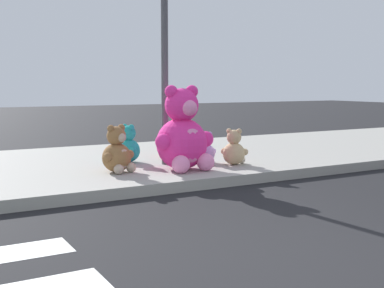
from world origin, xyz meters
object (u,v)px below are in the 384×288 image
at_px(plush_tan, 234,150).
at_px(plush_lavender, 205,150).
at_px(sign_pole, 165,56).
at_px(plush_pink_large, 183,136).
at_px(plush_teal, 127,147).
at_px(plush_red, 173,142).
at_px(plush_brown, 118,153).

bearing_deg(plush_tan, plush_lavender, 127.37).
relative_size(sign_pole, plush_pink_large, 2.57).
distance_m(sign_pole, plush_lavender, 1.63).
distance_m(plush_teal, plush_red, 0.91).
xyz_separation_m(plush_tan, plush_lavender, (-0.30, 0.39, -0.03)).
height_order(plush_pink_large, plush_red, plush_pink_large).
bearing_deg(sign_pole, plush_lavender, -15.81).
distance_m(plush_red, plush_tan, 1.29).
xyz_separation_m(plush_pink_large, plush_brown, (-0.93, 0.25, -0.22)).
height_order(plush_lavender, plush_brown, plush_brown).
bearing_deg(plush_red, plush_pink_large, -110.42).
distance_m(plush_teal, plush_tan, 1.72).
distance_m(plush_tan, plush_brown, 1.87).
height_order(sign_pole, plush_teal, sign_pole).
distance_m(plush_pink_large, plush_tan, 0.96).
relative_size(plush_pink_large, plush_teal, 2.01).
relative_size(plush_red, plush_lavender, 1.30).
bearing_deg(plush_pink_large, plush_red, 69.58).
height_order(plush_pink_large, plush_teal, plush_pink_large).
height_order(plush_teal, plush_brown, plush_brown).
xyz_separation_m(plush_pink_large, plush_red, (0.45, 1.22, -0.24)).
bearing_deg(plush_lavender, sign_pole, 164.19).
bearing_deg(plush_brown, plush_teal, 59.18).
bearing_deg(plush_red, plush_brown, -145.14).
height_order(plush_tan, plush_brown, plush_brown).
relative_size(plush_pink_large, plush_brown, 1.81).
distance_m(plush_teal, plush_brown, 0.94).
height_order(sign_pole, plush_brown, sign_pole).
bearing_deg(plush_teal, plush_red, 9.76).
relative_size(sign_pole, plush_brown, 4.66).
bearing_deg(plush_teal, plush_pink_large, -67.12).
relative_size(plush_pink_large, plush_tan, 2.18).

